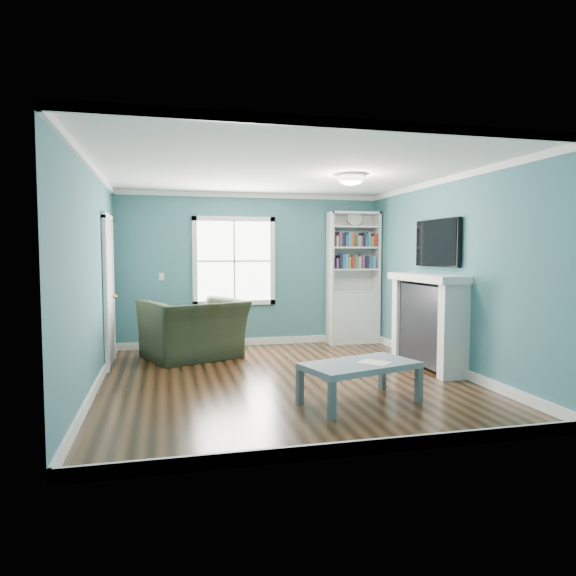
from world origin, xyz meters
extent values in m
plane|color=black|center=(0.00, 0.00, 0.00)|extent=(5.00, 5.00, 0.00)
plane|color=#386A7A|center=(0.00, 2.50, 1.30)|extent=(4.50, 0.00, 4.50)
plane|color=#386A7A|center=(0.00, -2.50, 1.30)|extent=(4.50, 0.00, 4.50)
plane|color=#386A7A|center=(-2.25, 0.00, 1.30)|extent=(0.00, 5.00, 5.00)
plane|color=#386A7A|center=(2.25, 0.00, 1.30)|extent=(0.00, 5.00, 5.00)
plane|color=white|center=(0.00, 0.00, 2.60)|extent=(5.00, 5.00, 0.00)
cube|color=white|center=(0.00, 2.48, 0.06)|extent=(4.50, 0.03, 0.12)
cube|color=white|center=(0.00, -2.48, 0.06)|extent=(4.50, 0.03, 0.12)
cube|color=white|center=(-2.23, 0.00, 0.06)|extent=(0.03, 5.00, 0.12)
cube|color=white|center=(2.23, 0.00, 0.06)|extent=(0.03, 5.00, 0.12)
cube|color=white|center=(0.00, 2.48, 2.56)|extent=(4.50, 0.04, 0.08)
cube|color=white|center=(0.00, -2.48, 2.56)|extent=(4.50, 0.04, 0.08)
cube|color=white|center=(-2.23, 0.00, 2.56)|extent=(0.04, 5.00, 0.08)
cube|color=white|center=(2.23, 0.00, 2.56)|extent=(0.04, 5.00, 0.08)
cube|color=white|center=(-0.30, 2.50, 1.45)|extent=(1.24, 0.01, 1.34)
cube|color=white|center=(-0.96, 2.48, 1.45)|extent=(0.08, 0.06, 1.50)
cube|color=white|center=(0.36, 2.48, 1.45)|extent=(0.08, 0.06, 1.50)
cube|color=white|center=(-0.30, 2.48, 0.74)|extent=(1.40, 0.06, 0.08)
cube|color=white|center=(-0.30, 2.48, 2.16)|extent=(1.40, 0.06, 0.08)
cube|color=white|center=(-0.30, 2.48, 1.45)|extent=(1.24, 0.03, 0.03)
cube|color=white|center=(-0.30, 2.48, 1.45)|extent=(0.03, 0.03, 1.34)
cube|color=silver|center=(1.77, 2.30, 0.45)|extent=(0.90, 0.35, 0.90)
cube|color=silver|center=(1.34, 2.30, 1.60)|extent=(0.04, 0.35, 1.40)
cube|color=silver|center=(2.20, 2.30, 1.60)|extent=(0.04, 0.35, 1.40)
cube|color=silver|center=(1.77, 2.46, 1.60)|extent=(0.90, 0.02, 1.40)
cube|color=silver|center=(1.77, 2.30, 2.28)|extent=(0.90, 0.35, 0.04)
cube|color=silver|center=(1.77, 2.30, 0.92)|extent=(0.84, 0.33, 0.03)
cube|color=silver|center=(1.77, 2.30, 1.30)|extent=(0.84, 0.33, 0.03)
cube|color=silver|center=(1.77, 2.30, 1.68)|extent=(0.84, 0.33, 0.03)
cube|color=silver|center=(1.77, 2.30, 2.04)|extent=(0.84, 0.33, 0.03)
cube|color=#593366|center=(1.77, 2.28, 1.43)|extent=(0.70, 0.25, 0.22)
cube|color=black|center=(1.77, 2.28, 1.81)|extent=(0.70, 0.25, 0.22)
cylinder|color=beige|center=(1.77, 2.25, 2.19)|extent=(0.26, 0.06, 0.26)
cube|color=black|center=(2.09, 0.20, 0.60)|extent=(0.30, 1.20, 1.10)
cube|color=black|center=(2.07, 0.20, 0.40)|extent=(0.22, 0.65, 0.70)
cube|color=silver|center=(2.07, -0.47, 0.60)|extent=(0.36, 0.16, 1.20)
cube|color=silver|center=(2.07, 0.87, 0.60)|extent=(0.36, 0.16, 1.20)
cube|color=silver|center=(2.05, 0.20, 1.25)|extent=(0.44, 1.58, 0.10)
cube|color=black|center=(2.20, 0.20, 1.72)|extent=(0.06, 1.10, 0.65)
cube|color=silver|center=(-2.23, 1.40, 1.02)|extent=(0.04, 0.80, 2.05)
cube|color=white|center=(-2.22, 0.95, 1.02)|extent=(0.05, 0.08, 2.13)
cube|color=white|center=(-2.22, 1.85, 1.02)|extent=(0.05, 0.08, 2.13)
cube|color=white|center=(-2.22, 1.40, 2.09)|extent=(0.05, 0.98, 0.08)
sphere|color=#BF8C3F|center=(-2.17, 1.70, 0.95)|extent=(0.07, 0.07, 0.07)
ellipsoid|color=white|center=(0.90, 0.10, 2.54)|extent=(0.34, 0.34, 0.15)
cylinder|color=white|center=(0.90, 0.10, 2.58)|extent=(0.38, 0.38, 0.03)
cube|color=white|center=(-1.50, 2.48, 1.20)|extent=(0.08, 0.01, 0.12)
imported|color=black|center=(-1.04, 1.60, 0.59)|extent=(1.59, 1.33, 1.19)
cube|color=#4F595F|center=(0.09, -1.61, 0.18)|extent=(0.08, 0.08, 0.37)
cube|color=#4F595F|center=(1.17, -1.28, 0.18)|extent=(0.08, 0.08, 0.37)
cube|color=#4F595F|center=(-0.08, -1.04, 0.18)|extent=(0.08, 0.08, 0.37)
cube|color=#4F595F|center=(1.00, -0.72, 0.18)|extent=(0.08, 0.08, 0.37)
cube|color=slate|center=(0.55, -1.16, 0.40)|extent=(1.33, 0.97, 0.07)
cube|color=white|center=(0.69, -1.20, 0.44)|extent=(0.38, 0.39, 0.00)
camera|label=1|loc=(-1.44, -6.19, 1.60)|focal=32.00mm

